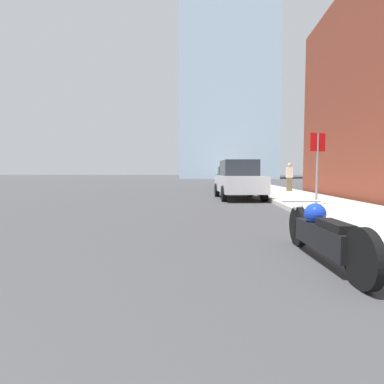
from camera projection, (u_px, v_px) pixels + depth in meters
sidewalk at (240, 182)px, 38.96m from camera, size 3.07×240.00×0.15m
distant_tower at (227, 35)px, 68.81m from camera, size 20.39×20.39×66.04m
motorcycle at (322, 233)px, 4.02m from camera, size 0.62×2.53×0.77m
parked_car_silver at (238, 180)px, 13.88m from camera, size 2.17×4.45×1.79m
parked_car_green at (227, 177)px, 24.94m from camera, size 1.87×3.90×1.72m
stop_sign at (317, 156)px, 9.92m from camera, size 0.57×0.26×2.37m
pedestrian at (289, 177)px, 17.47m from camera, size 0.36×0.23×1.63m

